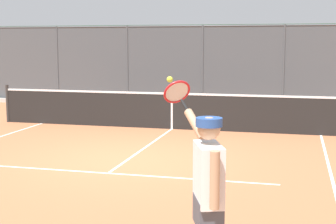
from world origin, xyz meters
TOP-DOWN VIEW (x-y plane):
  - ground_plane at (0.00, 0.00)m, footprint 60.00×60.00m
  - court_line_markings at (0.00, 1.33)m, footprint 7.58×8.54m
  - fence_backdrop at (0.00, -8.72)m, footprint 19.32×1.37m
  - tennis_net at (0.00, -3.66)m, footprint 9.75×0.09m
  - tennis_player at (-2.38, 4.74)m, footprint 0.81×1.21m

SIDE VIEW (x-z plane):
  - ground_plane at x=0.00m, z-range 0.00..0.00m
  - court_line_markings at x=0.00m, z-range 0.00..0.01m
  - tennis_net at x=0.00m, z-range -0.04..1.03m
  - tennis_player at x=-2.38m, z-range -0.01..1.90m
  - fence_backdrop at x=0.00m, z-range -0.01..2.86m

